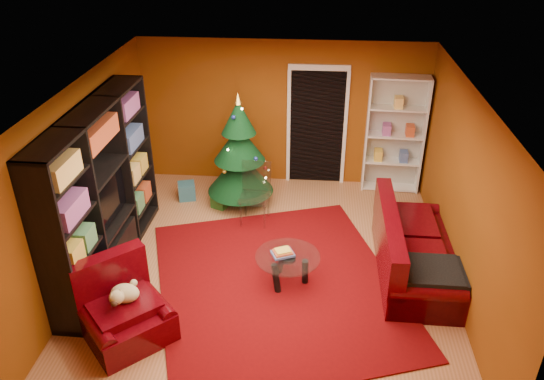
# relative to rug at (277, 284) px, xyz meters

# --- Properties ---
(floor) EXTENTS (5.00, 5.50, 0.05)m
(floor) POSITION_rel_rug_xyz_m (-0.14, 0.37, -0.04)
(floor) COLOR #9E643D
(floor) RESTS_ON ground
(ceiling) EXTENTS (5.00, 5.50, 0.05)m
(ceiling) POSITION_rel_rug_xyz_m (-0.14, 0.37, 2.61)
(ceiling) COLOR silver
(ceiling) RESTS_ON wall_back
(wall_back) EXTENTS (5.00, 0.05, 2.60)m
(wall_back) POSITION_rel_rug_xyz_m (-0.14, 3.15, 1.29)
(wall_back) COLOR brown
(wall_back) RESTS_ON ground
(wall_left) EXTENTS (0.05, 5.50, 2.60)m
(wall_left) POSITION_rel_rug_xyz_m (-2.66, 0.37, 1.29)
(wall_left) COLOR brown
(wall_left) RESTS_ON ground
(wall_right) EXTENTS (0.05, 5.50, 2.60)m
(wall_right) POSITION_rel_rug_xyz_m (2.39, 0.37, 1.29)
(wall_right) COLOR brown
(wall_right) RESTS_ON ground
(doorway) EXTENTS (1.06, 0.60, 2.16)m
(doorway) POSITION_rel_rug_xyz_m (0.46, 3.10, 1.04)
(doorway) COLOR black
(doorway) RESTS_ON floor
(rug) EXTENTS (4.10, 4.43, 0.02)m
(rug) POSITION_rel_rug_xyz_m (0.00, 0.00, 0.00)
(rug) COLOR #610608
(rug) RESTS_ON floor
(media_unit) EXTENTS (0.52, 3.03, 2.32)m
(media_unit) POSITION_rel_rug_xyz_m (-2.41, 0.33, 1.15)
(media_unit) COLOR black
(media_unit) RESTS_ON floor
(christmas_tree) EXTENTS (1.42, 1.42, 1.99)m
(christmas_tree) POSITION_rel_rug_xyz_m (-0.80, 2.19, 0.95)
(christmas_tree) COLOR black
(christmas_tree) RESTS_ON floor
(gift_box_teal) EXTENTS (0.36, 0.36, 0.29)m
(gift_box_teal) POSITION_rel_rug_xyz_m (-1.76, 2.26, 0.13)
(gift_box_teal) COLOR #255B70
(gift_box_teal) RESTS_ON floor
(gift_box_green) EXTENTS (0.33, 0.33, 0.25)m
(gift_box_green) POSITION_rel_rug_xyz_m (-1.13, 2.02, 0.11)
(gift_box_green) COLOR #1D5319
(gift_box_green) RESTS_ON floor
(gift_box_red) EXTENTS (0.29, 0.29, 0.24)m
(gift_box_red) POSITION_rel_rug_xyz_m (-0.75, 2.93, 0.11)
(gift_box_red) COLOR #A52A18
(gift_box_red) RESTS_ON floor
(white_bookshelf) EXTENTS (1.00, 0.40, 2.13)m
(white_bookshelf) POSITION_rel_rug_xyz_m (1.81, 2.94, 1.03)
(white_bookshelf) COLOR white
(white_bookshelf) RESTS_ON floor
(armchair) EXTENTS (1.42, 1.42, 0.79)m
(armchair) POSITION_rel_rug_xyz_m (-1.71, -1.10, 0.38)
(armchair) COLOR #3B0208
(armchair) RESTS_ON rug
(dog) EXTENTS (0.50, 0.49, 0.26)m
(dog) POSITION_rel_rug_xyz_m (-1.71, -1.03, 0.58)
(dog) COLOR beige
(dog) RESTS_ON armchair
(sofa) EXTENTS (0.99, 2.18, 0.93)m
(sofa) POSITION_rel_rug_xyz_m (1.88, 0.46, 0.46)
(sofa) COLOR #3B0208
(sofa) RESTS_ON rug
(coffee_table) EXTENTS (1.15, 1.15, 0.55)m
(coffee_table) POSITION_rel_rug_xyz_m (0.13, 0.06, 0.22)
(coffee_table) COLOR gray
(coffee_table) RESTS_ON rug
(acrylic_chair) EXTENTS (0.50, 0.54, 0.91)m
(acrylic_chair) POSITION_rel_rug_xyz_m (-0.48, 1.56, 0.45)
(acrylic_chair) COLOR #66605B
(acrylic_chair) RESTS_ON rug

